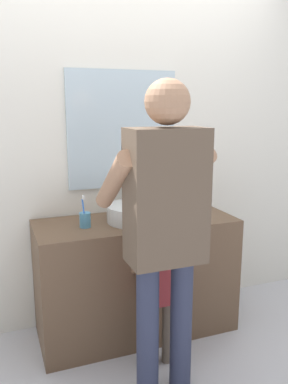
# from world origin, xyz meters

# --- Properties ---
(ground_plane) EXTENTS (14.00, 14.00, 0.00)m
(ground_plane) POSITION_xyz_m (0.00, 0.00, 0.00)
(ground_plane) COLOR silver
(back_wall) EXTENTS (4.40, 0.10, 2.70)m
(back_wall) POSITION_xyz_m (0.00, 0.62, 1.35)
(back_wall) COLOR silver
(back_wall) RESTS_ON ground
(vanity_cabinet) EXTENTS (1.33, 0.54, 0.80)m
(vanity_cabinet) POSITION_xyz_m (0.00, 0.30, 0.40)
(vanity_cabinet) COLOR brown
(vanity_cabinet) RESTS_ON ground
(sink_basin) EXTENTS (0.40, 0.40, 0.11)m
(sink_basin) POSITION_xyz_m (0.00, 0.28, 0.86)
(sink_basin) COLOR silver
(sink_basin) RESTS_ON vanity_cabinet
(faucet) EXTENTS (0.18, 0.14, 0.18)m
(faucet) POSITION_xyz_m (0.00, 0.52, 0.88)
(faucet) COLOR #B7BABF
(faucet) RESTS_ON vanity_cabinet
(toothbrush_cup) EXTENTS (0.07, 0.07, 0.21)m
(toothbrush_cup) POSITION_xyz_m (-0.35, 0.27, 0.85)
(toothbrush_cup) COLOR #4C8EB2
(toothbrush_cup) RESTS_ON vanity_cabinet
(child_toddler) EXTENTS (0.27, 0.27, 0.88)m
(child_toddler) POSITION_xyz_m (0.00, -0.10, 0.53)
(child_toddler) COLOR #6B5B4C
(child_toddler) RESTS_ON ground
(adult_parent) EXTENTS (0.52, 0.55, 1.68)m
(adult_parent) POSITION_xyz_m (-0.08, -0.34, 1.01)
(adult_parent) COLOR #2D334C
(adult_parent) RESTS_ON ground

